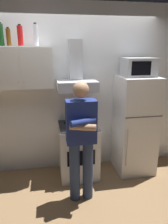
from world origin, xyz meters
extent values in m
plane|color=olive|center=(0.00, 0.00, 0.00)|extent=(7.00, 7.00, 0.00)
cube|color=white|center=(0.00, 0.60, 1.35)|extent=(4.80, 0.10, 2.70)
cube|color=white|center=(-0.85, 0.38, 1.75)|extent=(0.90, 0.34, 0.60)
cube|color=white|center=(-1.07, 0.20, 1.75)|extent=(0.43, 0.01, 0.58)
cube|color=white|center=(-0.62, 0.20, 1.75)|extent=(0.43, 0.01, 0.58)
sphere|color=#B2B2B7|center=(-0.89, 0.19, 1.57)|extent=(0.02, 0.02, 0.02)
sphere|color=#B2B2B7|center=(-0.81, 0.19, 1.57)|extent=(0.02, 0.02, 0.02)
cube|color=white|center=(-0.05, 0.25, 0.42)|extent=(0.60, 0.60, 0.85)
cube|color=black|center=(-0.05, 0.25, 0.86)|extent=(0.59, 0.59, 0.01)
cube|color=black|center=(-0.05, -0.05, 0.45)|extent=(0.42, 0.01, 0.24)
cylinder|color=black|center=(-0.18, 0.13, 0.87)|extent=(0.16, 0.16, 0.01)
cylinder|color=black|center=(0.08, 0.13, 0.87)|extent=(0.16, 0.16, 0.01)
cylinder|color=black|center=(-0.18, 0.37, 0.87)|extent=(0.16, 0.16, 0.01)
cylinder|color=black|center=(0.08, 0.37, 0.87)|extent=(0.16, 0.16, 0.01)
cylinder|color=black|center=(-0.25, -0.06, 0.80)|extent=(0.04, 0.02, 0.04)
cylinder|color=black|center=(-0.12, -0.06, 0.80)|extent=(0.04, 0.02, 0.04)
cylinder|color=black|center=(0.02, -0.06, 0.80)|extent=(0.04, 0.02, 0.04)
cylinder|color=black|center=(0.15, -0.06, 0.80)|extent=(0.04, 0.02, 0.04)
cube|color=#B7BABF|center=(-0.05, 0.33, 1.47)|extent=(0.60, 0.44, 0.15)
cube|color=#B7BABF|center=(-0.05, 0.47, 1.85)|extent=(0.20, 0.16, 0.60)
cube|color=white|center=(0.90, 0.25, 0.80)|extent=(0.60, 0.60, 1.60)
cube|color=#4C4C4C|center=(0.90, -0.05, 1.04)|extent=(0.59, 0.01, 0.01)
cylinder|color=silver|center=(0.65, -0.06, 0.56)|extent=(0.02, 0.02, 0.60)
cube|color=#B7BABF|center=(0.90, 0.27, 1.74)|extent=(0.48, 0.36, 0.28)
cube|color=black|center=(0.86, 0.09, 1.74)|extent=(0.30, 0.01, 0.20)
cylinder|color=navy|center=(-0.19, -0.35, 0.42)|extent=(0.14, 0.14, 0.85)
cylinder|color=navy|center=(-0.01, -0.35, 0.42)|extent=(0.14, 0.14, 0.85)
cube|color=navy|center=(-0.10, -0.35, 1.13)|extent=(0.38, 0.20, 0.56)
cylinder|color=navy|center=(-0.10, -0.49, 1.17)|extent=(0.33, 0.17, 0.08)
cylinder|color=tan|center=(-0.10, -0.49, 1.11)|extent=(0.33, 0.17, 0.08)
sphere|color=tan|center=(-0.10, -0.35, 1.54)|extent=(0.20, 0.20, 0.20)
cylinder|color=#B7BABF|center=(0.08, 0.13, 0.94)|extent=(0.22, 0.22, 0.13)
cylinder|color=black|center=(-0.05, 0.13, 0.98)|extent=(0.05, 0.01, 0.01)
cylinder|color=black|center=(0.21, 0.13, 0.98)|extent=(0.05, 0.01, 0.01)
cylinder|color=silver|center=(-0.62, 0.38, 2.19)|extent=(0.07, 0.07, 0.29)
cylinder|color=black|center=(-0.62, 0.38, 2.35)|extent=(0.04, 0.04, 0.02)
cylinder|color=#19471E|center=(-1.09, 0.36, 2.19)|extent=(0.08, 0.08, 0.28)
cylinder|color=red|center=(-0.83, 0.36, 2.18)|extent=(0.08, 0.08, 0.26)
cylinder|color=black|center=(-0.83, 0.36, 2.32)|extent=(0.04, 0.04, 0.02)
cylinder|color=brown|center=(-0.98, 0.35, 2.16)|extent=(0.06, 0.06, 0.22)
cylinder|color=black|center=(-0.98, 0.35, 2.28)|extent=(0.03, 0.03, 0.02)
camera|label=1|loc=(-0.51, -2.88, 2.02)|focal=34.48mm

